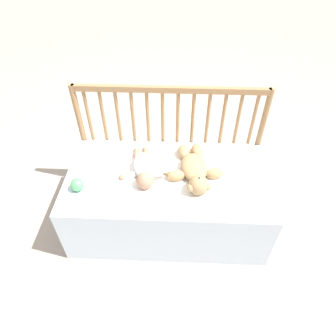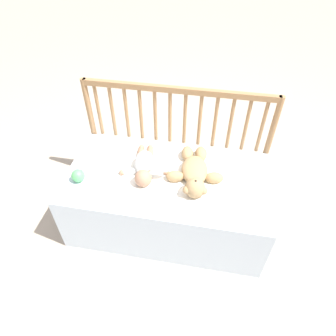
{
  "view_description": "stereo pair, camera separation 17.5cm",
  "coord_description": "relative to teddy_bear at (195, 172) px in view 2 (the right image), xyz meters",
  "views": [
    {
      "loc": [
        0.05,
        -1.25,
        1.69
      ],
      "look_at": [
        0.0,
        0.01,
        0.48
      ],
      "focal_mm": 32.0,
      "sensor_mm": 36.0,
      "label": 1
    },
    {
      "loc": [
        0.23,
        -1.23,
        1.69
      ],
      "look_at": [
        0.0,
        0.01,
        0.48
      ],
      "focal_mm": 32.0,
      "sensor_mm": 36.0,
      "label": 2
    }
  ],
  "objects": [
    {
      "name": "crib_mattress",
      "position": [
        -0.16,
        -0.02,
        -0.26
      ],
      "size": [
        1.22,
        0.64,
        0.42
      ],
      "color": "silver",
      "rests_on": "ground_plane"
    },
    {
      "name": "crib_rail",
      "position": [
        -0.16,
        0.32,
        0.12
      ],
      "size": [
        1.22,
        0.04,
        0.82
      ],
      "color": "#997047",
      "rests_on": "ground_plane"
    },
    {
      "name": "toy_ball",
      "position": [
        -0.66,
        -0.15,
        -0.01
      ],
      "size": [
        0.08,
        0.08,
        0.08
      ],
      "color": "#59BF66",
      "rests_on": "crib_mattress"
    },
    {
      "name": "teddy_bear",
      "position": [
        0.0,
        0.0,
        0.0
      ],
      "size": [
        0.34,
        0.43,
        0.12
      ],
      "color": "tan",
      "rests_on": "crib_mattress"
    },
    {
      "name": "blanket",
      "position": [
        -0.15,
        0.02,
        -0.04
      ],
      "size": [
        0.81,
        0.5,
        0.01
      ],
      "color": "white",
      "rests_on": "crib_mattress"
    },
    {
      "name": "ground_plane",
      "position": [
        -0.16,
        -0.02,
        -0.47
      ],
      "size": [
        12.0,
        12.0,
        0.0
      ],
      "primitive_type": "plane",
      "color": "tan"
    },
    {
      "name": "baby",
      "position": [
        -0.3,
        -0.0,
        0.0
      ],
      "size": [
        0.33,
        0.38,
        0.11
      ],
      "color": "white",
      "rests_on": "crib_mattress"
    }
  ]
}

